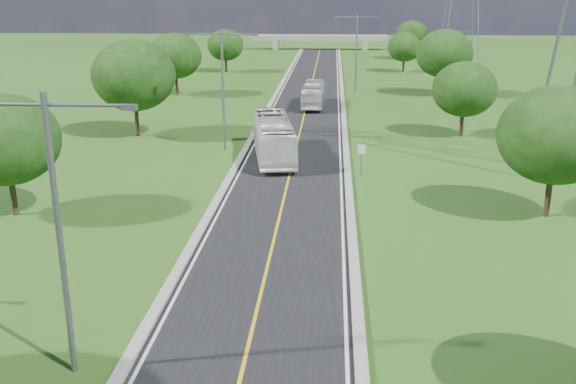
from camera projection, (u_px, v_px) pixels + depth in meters
name	position (u px, v px, depth m)	size (l,w,h in m)	color
ground	(304.00, 117.00, 68.22)	(260.00, 260.00, 0.00)	#2D4C15
road	(306.00, 107.00, 73.91)	(8.00, 150.00, 0.06)	black
curb_left	(269.00, 106.00, 74.17)	(0.50, 150.00, 0.22)	gray
curb_right	(343.00, 107.00, 73.61)	(0.50, 150.00, 0.22)	gray
speed_limit_sign	(361.00, 154.00, 46.46)	(0.55, 0.09, 2.40)	slate
overpass	(320.00, 39.00, 143.55)	(30.00, 3.00, 3.20)	gray
streetlight_near_left	(57.00, 214.00, 21.18)	(5.90, 0.25, 10.00)	slate
streetlight_mid_left	(223.00, 80.00, 52.55)	(5.90, 0.25, 10.00)	slate
streetlight_far_right	(357.00, 46.00, 83.14)	(5.90, 0.25, 10.00)	slate
tree_lb	(6.00, 140.00, 37.44)	(6.30, 6.30, 7.33)	black
tree_lc	(134.00, 75.00, 58.01)	(7.56, 7.56, 8.79)	black
tree_ld	(175.00, 56.00, 81.15)	(6.72, 6.72, 7.82)	black
tree_le	(225.00, 45.00, 104.00)	(5.88, 5.88, 6.84)	black
tree_rb	(556.00, 135.00, 37.14)	(6.72, 6.72, 7.82)	black
tree_rc	(464.00, 89.00, 58.31)	(5.88, 5.88, 6.84)	black
tree_rd	(444.00, 54.00, 80.72)	(7.14, 7.14, 8.30)	black
tree_re	(404.00, 47.00, 104.08)	(5.46, 5.46, 6.35)	black
tree_rf	(412.00, 35.00, 122.67)	(6.30, 6.30, 7.33)	black
bus_outbound	(313.00, 95.00, 73.91)	(2.27, 9.71, 2.71)	beige
bus_inbound	(273.00, 137.00, 51.41)	(2.75, 11.76, 3.28)	silver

